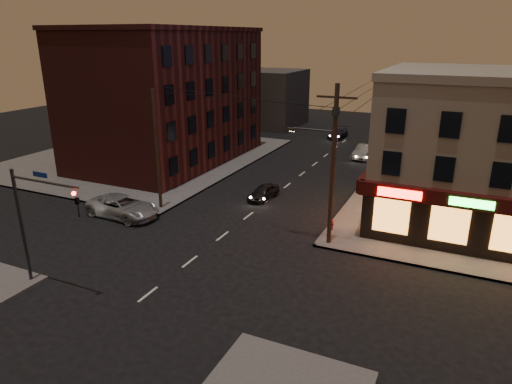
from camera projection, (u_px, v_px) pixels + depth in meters
The scene contains 17 objects.
ground at pixel (190, 262), 27.10m from camera, with size 120.00×120.00×0.00m, color black.
sidewalk_ne at pixel (512, 204), 36.21m from camera, with size 24.00×28.00×0.15m, color #514F4C.
sidewalk_nw at pixel (146, 156), 50.53m from camera, with size 24.00×28.00×0.15m, color #514F4C.
pizza_building at pixel (497, 152), 30.54m from camera, with size 15.85×12.85×10.50m.
brick_apartment at pixel (168, 98), 47.00m from camera, with size 12.00×20.00×13.00m, color #4A1A17.
bg_building_ne_a at pixel (469, 119), 52.98m from camera, with size 10.00×12.00×7.00m, color #3F3D3A.
bg_building_nw at pixel (269, 98), 66.99m from camera, with size 9.00×10.00×8.00m, color #3F3D3A.
bg_building_ne_b at pixel (455, 106), 65.95m from camera, with size 8.00×8.00×6.00m, color #3F3D3A.
utility_pole_main at pixel (331, 157), 27.54m from camera, with size 4.20×0.44×10.00m.
utility_pole_far at pixel (398, 113), 50.32m from camera, with size 0.26×0.26×9.00m, color #382619.
utility_pole_west at pixel (157, 150), 33.86m from camera, with size 0.24×0.24×9.00m, color #382619.
traffic_signal at pixel (33, 214), 23.15m from camera, with size 4.49×0.32×6.47m.
suv_cross at pixel (123, 207), 33.60m from camera, with size 2.61×5.66×1.57m, color #979A9F.
sedan_near at pixel (263, 192), 37.30m from camera, with size 1.40×3.47×1.18m, color black.
sedan_mid at pixel (364, 152), 49.77m from camera, with size 1.52×4.36×1.44m, color slate.
sedan_far at pixel (338, 133), 59.55m from camera, with size 1.78×4.39×1.27m, color #191C33.
fire_hydrant at pixel (331, 224), 31.02m from camera, with size 0.35×0.35×0.77m.
Camera 1 is at (13.79, -20.36, 12.73)m, focal length 32.00 mm.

